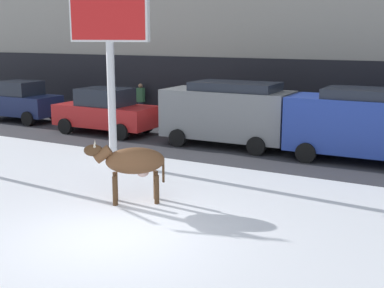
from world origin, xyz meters
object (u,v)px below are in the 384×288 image
(billboard, at_px, (109,22))
(car_grey_van, at_px, (228,112))
(cow_brown, at_px, (132,162))
(car_blue_van, at_px, (363,123))
(car_red_sedan, at_px, (106,111))
(car_navy_hatchback, at_px, (22,101))
(pedestrian_by_cars, at_px, (141,102))

(billboard, relative_size, car_grey_van, 1.20)
(cow_brown, height_order, car_blue_van, car_blue_van)
(billboard, height_order, car_blue_van, billboard)
(car_red_sedan, distance_m, car_grey_van, 5.39)
(billboard, bearing_deg, car_grey_van, 64.68)
(car_grey_van, relative_size, car_blue_van, 1.00)
(cow_brown, height_order, car_navy_hatchback, car_navy_hatchback)
(car_navy_hatchback, height_order, car_grey_van, car_grey_van)
(car_navy_hatchback, xyz_separation_m, car_red_sedan, (5.32, -0.52, -0.02))
(cow_brown, distance_m, car_blue_van, 7.90)
(cow_brown, distance_m, car_grey_van, 6.96)
(billboard, bearing_deg, pedestrian_by_cars, 118.83)
(cow_brown, relative_size, car_navy_hatchback, 0.50)
(pedestrian_by_cars, bearing_deg, cow_brown, -56.19)
(car_grey_van, distance_m, car_blue_van, 4.73)
(billboard, distance_m, car_grey_van, 5.52)
(car_navy_hatchback, xyz_separation_m, car_blue_van, (15.42, -0.40, 0.32))
(car_grey_van, distance_m, pedestrian_by_cars, 6.82)
(car_grey_van, bearing_deg, car_navy_hatchback, 178.27)
(car_red_sedan, distance_m, car_blue_van, 10.11)
(car_grey_van, xyz_separation_m, car_blue_van, (4.73, -0.08, 0.00))
(car_navy_hatchback, relative_size, car_blue_van, 0.76)
(cow_brown, bearing_deg, car_navy_hatchback, 147.74)
(car_red_sedan, bearing_deg, cow_brown, -47.51)
(billboard, height_order, car_navy_hatchback, billboard)
(car_navy_hatchback, xyz_separation_m, pedestrian_by_cars, (4.69, 2.88, -0.05))
(car_red_sedan, height_order, car_grey_van, car_grey_van)
(pedestrian_by_cars, bearing_deg, car_blue_van, -17.01)
(car_red_sedan, xyz_separation_m, pedestrian_by_cars, (-0.63, 3.41, -0.03))
(billboard, height_order, pedestrian_by_cars, billboard)
(car_red_sedan, xyz_separation_m, car_blue_van, (10.11, 0.12, 0.33))
(billboard, bearing_deg, cow_brown, -45.36)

